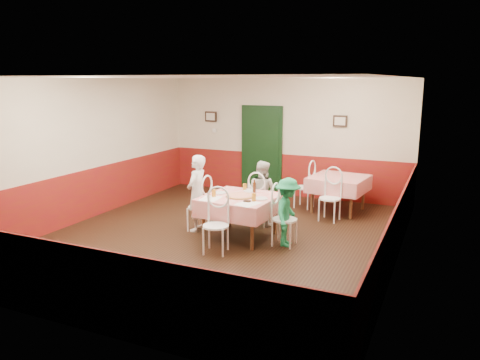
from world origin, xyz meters
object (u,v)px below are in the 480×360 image
at_px(chair_left, 199,207).
at_px(glass_a, 214,193).
at_px(second_table, 338,194).
at_px(chair_far, 260,202).
at_px(main_table, 240,217).
at_px(pizza, 240,196).
at_px(chair_near, 216,226).
at_px(chair_second_b, 330,199).
at_px(beer_bottle, 254,186).
at_px(diner_left, 197,193).
at_px(diner_right, 287,212).
at_px(glass_b, 254,197).
at_px(chair_right, 285,220).
at_px(chair_second_a, 304,187).
at_px(diner_far, 262,193).
at_px(glass_c, 245,187).
at_px(wallet, 247,201).

bearing_deg(chair_left, glass_a, 60.41).
height_order(second_table, chair_far, chair_far).
relative_size(main_table, pizza, 2.55).
relative_size(second_table, chair_near, 1.24).
height_order(chair_second_b, beer_bottle, beer_bottle).
bearing_deg(diner_left, diner_right, 84.87).
distance_m(second_table, glass_b, 2.82).
bearing_deg(glass_a, chair_right, 8.42).
bearing_deg(pizza, chair_right, -0.62).
bearing_deg(diner_left, chair_far, 128.23).
bearing_deg(second_table, chair_second_a, 180.00).
distance_m(diner_far, diner_right, 1.27).
bearing_deg(chair_far, glass_c, 74.16).
bearing_deg(diner_far, second_table, -120.79).
distance_m(second_table, pizza, 2.76).
xyz_separation_m(main_table, chair_second_b, (1.21, 1.67, 0.08)).
height_order(main_table, glass_c, glass_c).
bearing_deg(diner_left, chair_left, 84.87).
distance_m(glass_a, beer_bottle, 0.79).
xyz_separation_m(main_table, pizza, (0.02, -0.04, 0.40)).
bearing_deg(second_table, beer_bottle, -117.95).
bearing_deg(main_table, glass_a, -149.58).
distance_m(glass_b, wallet, 0.13).
height_order(chair_second_b, wallet, chair_second_b).
xyz_separation_m(pizza, glass_b, (0.34, -0.19, 0.05)).
height_order(chair_near, beer_bottle, beer_bottle).
distance_m(second_table, wallet, 2.91).
bearing_deg(diner_left, pizza, 82.47).
bearing_deg(glass_b, chair_near, -123.33).
distance_m(chair_near, chair_second_a, 3.31).
bearing_deg(chair_right, glass_c, 63.25).
distance_m(chair_second_a, glass_a, 2.81).
bearing_deg(beer_bottle, pizza, -103.68).
distance_m(chair_left, glass_b, 1.30).
distance_m(chair_right, chair_second_b, 1.76).
height_order(diner_left, diner_right, diner_left).
height_order(chair_left, glass_a, chair_left).
bearing_deg(chair_right, diner_left, 87.03).
bearing_deg(chair_second_b, second_table, 96.77).
bearing_deg(beer_bottle, chair_right, -29.76).
distance_m(diner_left, diner_far, 1.28).
distance_m(second_table, diner_right, 2.50).
relative_size(chair_left, beer_bottle, 4.15).
bearing_deg(diner_left, diner_far, 129.87).
bearing_deg(diner_far, chair_left, 49.74).
distance_m(chair_right, diner_right, 0.14).
bearing_deg(main_table, diner_left, 176.72).
height_order(chair_right, wallet, chair_right).
bearing_deg(chair_second_b, wallet, -108.57).
bearing_deg(diner_right, pizza, 83.26).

